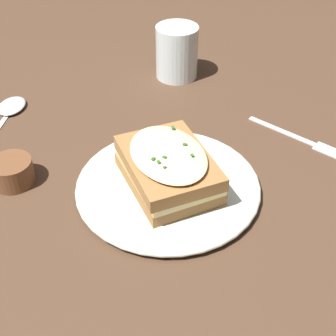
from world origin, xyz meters
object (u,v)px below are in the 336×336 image
object	(u,v)px
spoon	(10,109)
condiment_pot	(12,172)
sandwich	(168,167)
water_glass	(177,52)
fork	(316,145)
dinner_plate	(168,186)

from	to	relation	value
spoon	condiment_pot	xyz separation A→B (m)	(-0.18, 0.01, 0.01)
sandwich	water_glass	xyz separation A→B (m)	(0.30, -0.12, 0.00)
sandwich	water_glass	size ratio (longest dim) A/B	1.60
water_glass	fork	world-z (taller)	water_glass
dinner_plate	sandwich	world-z (taller)	sandwich
fork	condiment_pot	bearing A→B (deg)	-39.18
dinner_plate	water_glass	xyz separation A→B (m)	(0.30, -0.12, 0.04)
sandwich	spoon	distance (m)	0.33
sandwich	spoon	xyz separation A→B (m)	(0.27, 0.18, -0.04)
sandwich	condiment_pot	xyz separation A→B (m)	(0.09, 0.19, -0.02)
dinner_plate	water_glass	size ratio (longest dim) A/B	2.60
dinner_plate	spoon	xyz separation A→B (m)	(0.27, 0.18, -0.00)
dinner_plate	fork	size ratio (longest dim) A/B	1.46
water_glass	spoon	distance (m)	0.31
dinner_plate	water_glass	distance (m)	0.32
fork	dinner_plate	bearing A→B (deg)	-25.75
dinner_plate	sandwich	xyz separation A→B (m)	(-0.00, 0.00, 0.03)
condiment_pot	fork	bearing A→B (deg)	-98.40
dinner_plate	condiment_pot	bearing A→B (deg)	66.04
dinner_plate	fork	xyz separation A→B (m)	(0.02, -0.24, -0.01)
sandwich	water_glass	world-z (taller)	water_glass
fork	spoon	bearing A→B (deg)	-60.97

